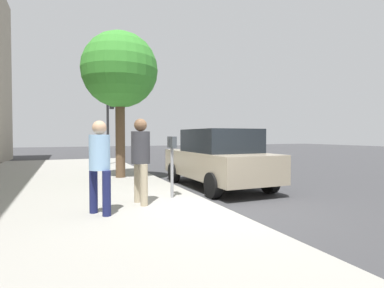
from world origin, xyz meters
TOP-DOWN VIEW (x-y plane):
  - ground_plane at (0.00, 0.00)m, footprint 80.00×80.00m
  - sidewalk_slab at (0.00, 3.00)m, footprint 28.00×6.00m
  - parking_meter at (1.02, 0.65)m, footprint 0.36×0.12m
  - pedestrian_at_meter at (0.65, 1.47)m, footprint 0.54×0.39m
  - pedestrian_bystander at (0.11, 2.35)m, footprint 0.46×0.37m
  - parked_sedan_near at (2.58, -1.35)m, footprint 4.42×2.01m
  - street_tree at (4.92, 1.18)m, footprint 2.56×2.56m
  - traffic_signal at (10.06, 0.84)m, footprint 0.24×0.44m

SIDE VIEW (x-z plane):
  - ground_plane at x=0.00m, z-range 0.00..0.00m
  - sidewalk_slab at x=0.00m, z-range 0.00..0.15m
  - parked_sedan_near at x=2.58m, z-range 0.01..1.78m
  - pedestrian_bystander at x=0.11m, z-range 0.29..1.99m
  - parking_meter at x=1.02m, z-range 0.46..1.87m
  - pedestrian_at_meter at x=0.65m, z-range 0.31..2.10m
  - traffic_signal at x=10.06m, z-range 0.78..4.38m
  - street_tree at x=4.92m, z-range 1.30..6.25m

